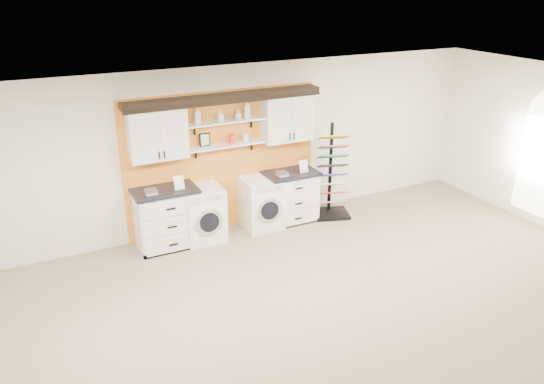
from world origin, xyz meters
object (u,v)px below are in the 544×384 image
washer (202,214)px  base_cabinet_right (290,196)px  sample_rack (332,188)px  base_cabinet_left (167,218)px  dryer (261,203)px

washer → base_cabinet_right: bearing=0.1°
base_cabinet_right → sample_rack: sample_rack is taller
base_cabinet_left → base_cabinet_right: base_cabinet_left is taller
base_cabinet_right → washer: base_cabinet_right is taller
dryer → sample_rack: (1.36, -0.14, 0.09)m
base_cabinet_left → sample_rack: 3.04m
washer → dryer: 1.08m
base_cabinet_left → base_cabinet_right: bearing=0.0°
sample_rack → base_cabinet_right: bearing=-172.1°
base_cabinet_left → dryer: 1.68m
base_cabinet_left → base_cabinet_right: 2.26m
base_cabinet_left → dryer: base_cabinet_left is taller
dryer → sample_rack: sample_rack is taller
washer → sample_rack: (2.44, -0.14, 0.08)m
base_cabinet_right → washer: 1.66m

